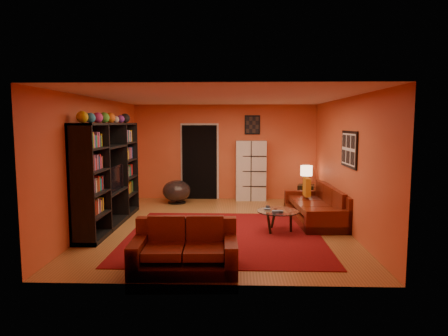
{
  "coord_description": "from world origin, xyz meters",
  "views": [
    {
      "loc": [
        0.34,
        -7.98,
        2.1
      ],
      "look_at": [
        0.07,
        0.1,
        1.19
      ],
      "focal_mm": 32.0,
      "sensor_mm": 36.0,
      "label": 1
    }
  ],
  "objects_px": {
    "coffee_table": "(278,213)",
    "entertainment_unit": "(109,175)",
    "loveseat": "(185,249)",
    "tv": "(111,178)",
    "storage_cabinet": "(251,171)",
    "side_table": "(306,194)",
    "table_lamp": "(306,171)",
    "sofa": "(320,207)",
    "bowl_chair": "(177,191)"
  },
  "relations": [
    {
      "from": "sofa",
      "to": "side_table",
      "type": "height_order",
      "value": "sofa"
    },
    {
      "from": "coffee_table",
      "to": "side_table",
      "type": "relative_size",
      "value": 1.63
    },
    {
      "from": "tv",
      "to": "coffee_table",
      "type": "bearing_deg",
      "value": -96.64
    },
    {
      "from": "sofa",
      "to": "storage_cabinet",
      "type": "height_order",
      "value": "storage_cabinet"
    },
    {
      "from": "loveseat",
      "to": "bowl_chair",
      "type": "distance_m",
      "value": 4.8
    },
    {
      "from": "loveseat",
      "to": "bowl_chair",
      "type": "relative_size",
      "value": 2.06
    },
    {
      "from": "sofa",
      "to": "tv",
      "type": "bearing_deg",
      "value": -175.87
    },
    {
      "from": "entertainment_unit",
      "to": "table_lamp",
      "type": "bearing_deg",
      "value": 27.79
    },
    {
      "from": "loveseat",
      "to": "bowl_chair",
      "type": "height_order",
      "value": "loveseat"
    },
    {
      "from": "storage_cabinet",
      "to": "side_table",
      "type": "bearing_deg",
      "value": -21.13
    },
    {
      "from": "bowl_chair",
      "to": "side_table",
      "type": "bearing_deg",
      "value": 0.22
    },
    {
      "from": "loveseat",
      "to": "bowl_chair",
      "type": "xyz_separation_m",
      "value": [
        -0.84,
        4.73,
        0.04
      ]
    },
    {
      "from": "coffee_table",
      "to": "entertainment_unit",
      "type": "bearing_deg",
      "value": 173.29
    },
    {
      "from": "loveseat",
      "to": "side_table",
      "type": "bearing_deg",
      "value": -30.54
    },
    {
      "from": "bowl_chair",
      "to": "sofa",
      "type": "bearing_deg",
      "value": -27.27
    },
    {
      "from": "table_lamp",
      "to": "loveseat",
      "type": "bearing_deg",
      "value": -118.2
    },
    {
      "from": "loveseat",
      "to": "coffee_table",
      "type": "distance_m",
      "value": 2.54
    },
    {
      "from": "bowl_chair",
      "to": "table_lamp",
      "type": "height_order",
      "value": "table_lamp"
    },
    {
      "from": "sofa",
      "to": "loveseat",
      "type": "relative_size",
      "value": 1.59
    },
    {
      "from": "tv",
      "to": "storage_cabinet",
      "type": "height_order",
      "value": "storage_cabinet"
    },
    {
      "from": "bowl_chair",
      "to": "coffee_table",
      "type": "bearing_deg",
      "value": -48.73
    },
    {
      "from": "entertainment_unit",
      "to": "coffee_table",
      "type": "distance_m",
      "value": 3.49
    },
    {
      "from": "sofa",
      "to": "table_lamp",
      "type": "relative_size",
      "value": 4.83
    },
    {
      "from": "tv",
      "to": "sofa",
      "type": "bearing_deg",
      "value": -82.54
    },
    {
      "from": "sofa",
      "to": "loveseat",
      "type": "height_order",
      "value": "same"
    },
    {
      "from": "tv",
      "to": "table_lamp",
      "type": "bearing_deg",
      "value": -61.84
    },
    {
      "from": "entertainment_unit",
      "to": "table_lamp",
      "type": "xyz_separation_m",
      "value": [
        4.41,
        2.32,
        -0.19
      ]
    },
    {
      "from": "bowl_chair",
      "to": "tv",
      "type": "bearing_deg",
      "value": -112.83
    },
    {
      "from": "sofa",
      "to": "storage_cabinet",
      "type": "relative_size",
      "value": 1.5
    },
    {
      "from": "tv",
      "to": "table_lamp",
      "type": "relative_size",
      "value": 1.78
    },
    {
      "from": "tv",
      "to": "table_lamp",
      "type": "distance_m",
      "value": 4.94
    },
    {
      "from": "coffee_table",
      "to": "bowl_chair",
      "type": "height_order",
      "value": "bowl_chair"
    },
    {
      "from": "coffee_table",
      "to": "storage_cabinet",
      "type": "xyz_separation_m",
      "value": [
        -0.42,
        3.2,
        0.45
      ]
    },
    {
      "from": "storage_cabinet",
      "to": "sofa",
      "type": "bearing_deg",
      "value": -59.96
    },
    {
      "from": "loveseat",
      "to": "storage_cabinet",
      "type": "xyz_separation_m",
      "value": [
        1.12,
        5.22,
        0.53
      ]
    },
    {
      "from": "coffee_table",
      "to": "storage_cabinet",
      "type": "bearing_deg",
      "value": 97.43
    },
    {
      "from": "entertainment_unit",
      "to": "table_lamp",
      "type": "distance_m",
      "value": 4.98
    },
    {
      "from": "entertainment_unit",
      "to": "tv",
      "type": "height_order",
      "value": "entertainment_unit"
    },
    {
      "from": "tv",
      "to": "loveseat",
      "type": "bearing_deg",
      "value": -142.99
    },
    {
      "from": "side_table",
      "to": "table_lamp",
      "type": "distance_m",
      "value": 0.61
    },
    {
      "from": "table_lamp",
      "to": "side_table",
      "type": "bearing_deg",
      "value": 0.0
    },
    {
      "from": "storage_cabinet",
      "to": "table_lamp",
      "type": "distance_m",
      "value": 1.5
    },
    {
      "from": "coffee_table",
      "to": "side_table",
      "type": "bearing_deg",
      "value": 69.78
    },
    {
      "from": "side_table",
      "to": "entertainment_unit",
      "type": "bearing_deg",
      "value": -152.21
    },
    {
      "from": "loveseat",
      "to": "coffee_table",
      "type": "height_order",
      "value": "loveseat"
    },
    {
      "from": "table_lamp",
      "to": "sofa",
      "type": "bearing_deg",
      "value": -89.68
    },
    {
      "from": "loveseat",
      "to": "side_table",
      "type": "height_order",
      "value": "loveseat"
    },
    {
      "from": "tv",
      "to": "loveseat",
      "type": "xyz_separation_m",
      "value": [
        1.81,
        -2.41,
        -0.69
      ]
    },
    {
      "from": "coffee_table",
      "to": "tv",
      "type": "bearing_deg",
      "value": 173.36
    },
    {
      "from": "loveseat",
      "to": "table_lamp",
      "type": "relative_size",
      "value": 3.03
    }
  ]
}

